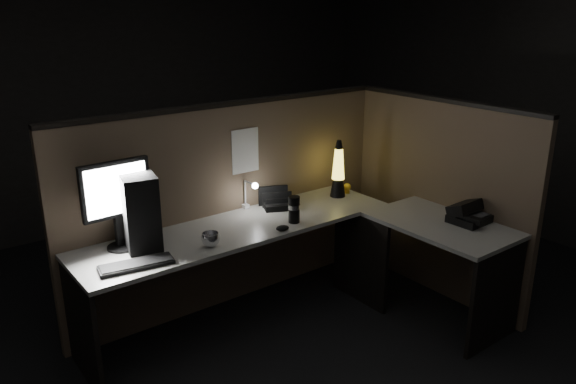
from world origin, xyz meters
TOP-DOWN VIEW (x-y plane):
  - floor at (0.00, 0.00)m, footprint 6.00×6.00m
  - room_shell at (0.00, 0.00)m, footprint 6.00×6.00m
  - partition_back at (0.00, 0.93)m, footprint 2.66×0.06m
  - partition_right at (1.33, 0.10)m, footprint 0.06×1.66m
  - desk at (0.18, 0.25)m, footprint 2.60×1.60m
  - pc_tower at (-0.81, 0.77)m, footprint 0.29×0.48m
  - monitor at (-0.94, 0.76)m, footprint 0.44×0.19m
  - keyboard at (-0.97, 0.44)m, footprint 0.44×0.21m
  - mouse at (0.03, 0.36)m, footprint 0.10×0.09m
  - clip_lamp at (0.07, 0.81)m, footprint 0.05×0.18m
  - organizer at (0.28, 0.75)m, footprint 0.29×0.27m
  - lava_lamp at (0.81, 0.67)m, footprint 0.12×0.12m
  - travel_mug at (0.19, 0.44)m, footprint 0.08×0.08m
  - steel_mug at (-0.48, 0.43)m, footprint 0.14×0.14m
  - figurine at (0.92, 0.68)m, footprint 0.06×0.06m
  - pinned_paper at (0.09, 0.90)m, footprint 0.23×0.00m
  - desk_phone at (1.15, -0.30)m, footprint 0.26×0.27m

SIDE VIEW (x-z plane):
  - floor at x=0.00m, z-range 0.00..0.00m
  - desk at x=0.18m, z-range 0.22..0.95m
  - keyboard at x=-0.97m, z-range 0.73..0.75m
  - mouse at x=0.03m, z-range 0.73..0.77m
  - partition_back at x=0.00m, z-range 0.00..1.50m
  - partition_right at x=1.33m, z-range 0.00..1.50m
  - organizer at x=0.28m, z-range 0.68..0.85m
  - steel_mug at x=-0.48m, z-range 0.73..0.82m
  - figurine at x=0.92m, z-range 0.75..0.81m
  - desk_phone at x=1.15m, z-range 0.71..0.86m
  - travel_mug at x=0.19m, z-range 0.73..0.92m
  - clip_lamp at x=0.07m, z-range 0.75..0.98m
  - lava_lamp at x=0.81m, z-range 0.69..1.15m
  - pc_tower at x=-0.81m, z-range 0.73..1.20m
  - monitor at x=-0.94m, z-range 0.79..1.35m
  - pinned_paper at x=0.09m, z-range 1.00..1.33m
  - room_shell at x=0.00m, z-range -1.38..4.62m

